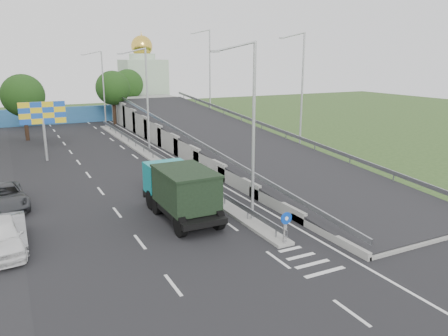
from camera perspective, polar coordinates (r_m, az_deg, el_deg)
ground at (r=21.36m, az=11.30°, el=-12.16°), size 160.00×160.00×0.00m
road_surface at (r=37.26m, az=-11.75°, el=-0.66°), size 26.00×90.00×0.04m
median at (r=41.77m, az=-9.24°, el=1.21°), size 1.00×44.00×0.20m
overpass_ramp at (r=44.21m, az=-0.01°, el=4.30°), size 10.00×50.00×3.50m
median_guardrail at (r=41.63m, az=-9.28°, el=2.08°), size 0.09×44.00×0.71m
sign_bollard at (r=22.53m, az=8.02°, el=-7.70°), size 0.64×0.23×1.67m
lamp_post_near at (r=24.45m, az=3.51°, el=5.78°), size 2.74×0.18×10.08m
lamp_post_mid at (r=42.82m, az=-10.23°, el=9.23°), size 2.74×0.18×10.08m
lamp_post_far at (r=62.20m, az=-15.66°, el=10.44°), size 2.74×0.18×10.08m
blue_wall at (r=67.87m, az=-19.83°, el=6.49°), size 30.00×0.50×2.40m
church at (r=78.19m, az=-10.49°, el=11.04°), size 7.00×7.00×13.80m
billboard at (r=43.32m, az=-22.60°, el=6.26°), size 4.00×0.24×5.50m
tree_left_mid at (r=55.09m, az=-24.79°, el=8.58°), size 4.80×4.80×7.60m
tree_median_far at (r=64.59m, az=-14.31°, el=10.09°), size 4.80×4.80×7.60m
tree_ramp_far at (r=72.32m, az=-12.43°, el=10.60°), size 4.80×4.80×7.60m
dump_truck at (r=26.23m, az=-5.74°, el=-2.77°), size 2.84×7.20×3.17m
parked_car_a at (r=24.31m, az=-27.20°, el=-7.97°), size 2.29×5.15×1.72m
parked_car_b at (r=24.93m, az=-26.24°, el=-7.58°), size 1.65×4.61×1.52m
parked_car_c at (r=31.26m, az=-26.76°, el=-3.38°), size 3.06×5.63×1.50m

